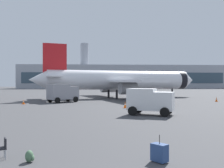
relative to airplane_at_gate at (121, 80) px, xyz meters
name	(u,v)px	position (x,y,z in m)	size (l,w,h in m)	color
airplane_at_gate	(121,80)	(0.00, 0.00, 0.00)	(35.15, 32.06, 10.50)	white
service_truck	(63,92)	(-10.46, -10.67, -2.05)	(5.14, 4.69, 2.90)	gray
cargo_van	(150,100)	(0.16, -28.12, -2.21)	(4.83, 3.74, 2.60)	white
safety_cone_near	(216,99)	(15.02, -10.89, -3.28)	(0.44, 0.44, 0.77)	#F2590C
safety_cone_mid	(131,95)	(2.58, 3.22, -3.28)	(0.44, 0.44, 0.76)	#F2590C
safety_cone_far	(125,105)	(-1.44, -20.73, -3.26)	(0.44, 0.44, 0.81)	#F2590C
safety_cone_outer	(23,102)	(-15.74, -14.18, -3.33)	(0.44, 0.44, 0.65)	#F2590C
rolling_suitcase	(159,152)	(-2.65, -43.33, -3.27)	(0.71, 0.75, 1.10)	navy
traveller_backpack	(30,156)	(-7.86, -42.99, -3.42)	(0.36, 0.40, 0.48)	#476B4C
gate_chair	(2,147)	(-9.14, -42.43, -3.16)	(0.64, 0.64, 0.86)	black
terminal_building	(122,77)	(9.79, 90.37, 2.64)	(109.84, 18.00, 24.37)	#9EA3AD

